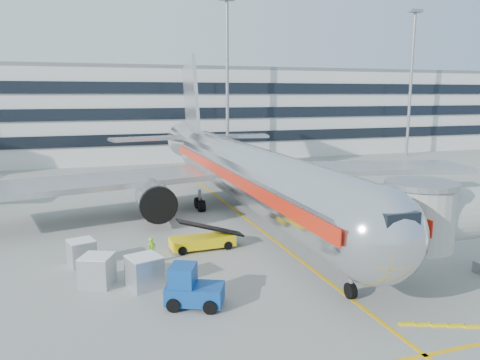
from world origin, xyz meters
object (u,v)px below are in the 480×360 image
object	(u,v)px
cargo_container_right	(97,270)
ramp_worker	(152,251)
belt_loader	(202,240)
cargo_container_left	(82,252)
main_jet	(239,169)
baggage_tug	(191,288)
cargo_container_front	(144,272)

from	to	relation	value
cargo_container_right	ramp_worker	world-z (taller)	cargo_container_right
belt_loader	cargo_container_right	bearing A→B (deg)	-148.72
cargo_container_left	cargo_container_right	distance (m)	3.92
main_jet	cargo_container_left	bearing A→B (deg)	-145.10
baggage_tug	cargo_container_left	bearing A→B (deg)	123.97
cargo_container_front	cargo_container_right	bearing A→B (deg)	156.82
baggage_tug	cargo_container_right	bearing A→B (deg)	136.77
cargo_container_right	ramp_worker	size ratio (longest dim) A/B	1.28
belt_loader	cargo_container_right	xyz separation A→B (m)	(-7.35, -4.47, 0.26)
belt_loader	cargo_container_front	bearing A→B (deg)	-130.59
main_jet	ramp_worker	xyz separation A→B (m)	(-9.56, -10.92, -3.36)
belt_loader	baggage_tug	bearing A→B (deg)	-107.29
main_jet	cargo_container_front	xyz separation A→B (m)	(-10.49, -14.66, -3.30)
cargo_container_right	cargo_container_front	distance (m)	2.81
main_jet	belt_loader	size ratio (longest dim) A/B	10.45
cargo_container_front	ramp_worker	xyz separation A→B (m)	(0.92, 3.74, -0.06)
baggage_tug	cargo_container_front	xyz separation A→B (m)	(-2.03, 3.23, -0.03)
main_jet	baggage_tug	size ratio (longest dim) A/B	15.04
belt_loader	ramp_worker	size ratio (longest dim) A/B	2.78
main_jet	cargo_container_front	world-z (taller)	main_jet
main_jet	baggage_tug	bearing A→B (deg)	-115.29
cargo_container_right	ramp_worker	xyz separation A→B (m)	(3.51, 2.64, -0.04)
baggage_tug	cargo_container_front	bearing A→B (deg)	122.17
ramp_worker	cargo_container_left	bearing A→B (deg)	133.56
cargo_container_left	cargo_container_right	world-z (taller)	cargo_container_right
cargo_container_front	belt_loader	bearing A→B (deg)	49.41
belt_loader	ramp_worker	distance (m)	4.27
main_jet	cargo_container_left	xyz separation A→B (m)	(-13.95, -9.73, -3.39)
cargo_container_right	ramp_worker	distance (m)	4.39
belt_loader	baggage_tug	size ratio (longest dim) A/B	1.44
baggage_tug	belt_loader	bearing A→B (deg)	72.71
main_jet	ramp_worker	distance (m)	14.90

